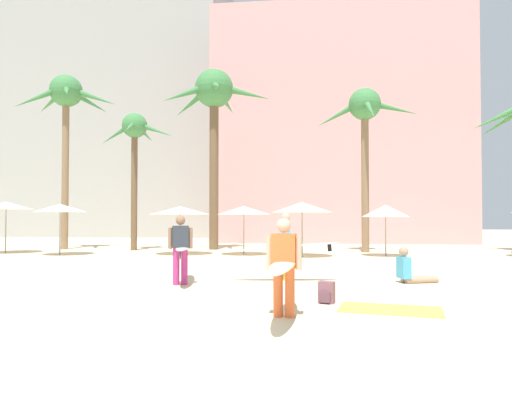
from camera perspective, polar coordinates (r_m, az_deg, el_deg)
ground at (r=6.67m, az=-7.98°, el=-15.92°), size 120.00×120.00×0.00m
hotel_pink at (r=35.75m, az=9.63°, el=8.35°), size 16.75×11.29×15.53m
hotel_tower_gray at (r=48.44m, az=-15.95°, el=18.31°), size 19.69×10.95×36.07m
palm_tree_left at (r=27.06m, az=-22.06°, el=11.35°), size 5.21×5.12×9.15m
palm_tree_center at (r=23.48m, az=13.11°, el=10.23°), size 4.88×4.65×7.87m
palm_tree_right at (r=25.10m, az=-5.14°, el=12.35°), size 5.54×5.85×9.39m
palm_tree_far_right at (r=24.79m, az=-14.51°, el=7.81°), size 4.08×4.18×6.96m
cafe_umbrella_0 at (r=19.89m, az=5.63°, el=-0.28°), size 2.60×2.60×2.31m
cafe_umbrella_1 at (r=22.41m, az=-22.70°, el=-0.34°), size 2.26×2.26×2.25m
cafe_umbrella_3 at (r=21.24m, az=-9.22°, el=-0.65°), size 2.67×2.67×2.15m
cafe_umbrella_4 at (r=24.71m, az=-28.12°, el=-0.06°), size 2.41×2.41×2.39m
cafe_umbrella_5 at (r=20.78m, az=15.47°, el=-0.70°), size 2.02×2.02×2.20m
cafe_umbrella_6 at (r=20.73m, az=-1.49°, el=-0.65°), size 2.37×2.37×2.16m
beach_towel at (r=8.95m, az=16.00°, el=-12.10°), size 1.95×1.36×0.01m
backpack at (r=9.31m, az=8.56°, el=-10.51°), size 0.34×0.31×0.42m
person_mid_center at (r=12.39m, az=3.64°, el=-4.80°), size 2.86×0.89×1.78m
person_mid_left at (r=11.85m, az=-9.03°, el=-5.05°), size 0.84×2.64×1.72m
person_mid_right at (r=12.62m, az=18.26°, el=-7.56°), size 1.03×0.63×0.92m
person_far_left at (r=7.78m, az=3.37°, el=-7.12°), size 0.61×2.79×1.65m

